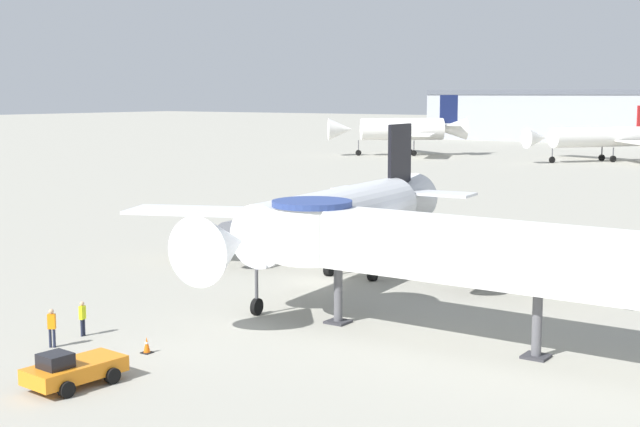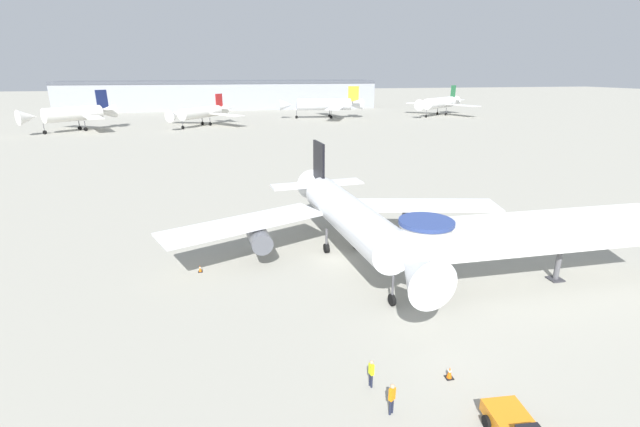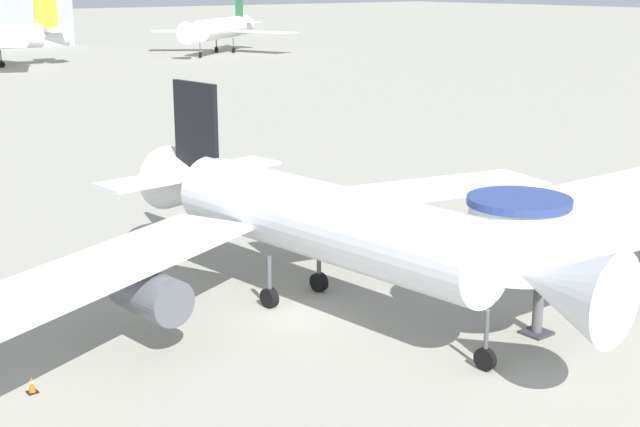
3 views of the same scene
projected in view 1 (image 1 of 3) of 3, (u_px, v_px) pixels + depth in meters
ground_plane at (325, 282)px, 54.83m from camera, size 800.00×800.00×0.00m
main_airplane at (340, 218)px, 54.15m from camera, size 33.74×26.17×9.45m
jet_bridge at (446, 248)px, 41.00m from camera, size 22.17×4.10×6.13m
pushback_tug_orange at (73, 369)px, 35.17m from camera, size 2.40×4.06×1.51m
traffic_cone_near_nose at (147, 345)px, 39.72m from camera, size 0.45×0.45×0.74m
traffic_cone_port_wing at (176, 257)px, 61.72m from camera, size 0.38×0.38×0.63m
ground_crew_marshaller at (52, 325)px, 40.52m from camera, size 0.40×0.35×1.80m
ground_crew_wing_walker at (82, 316)px, 42.45m from camera, size 0.25×0.36×1.69m
background_jet_red_tail at (600, 137)px, 151.79m from camera, size 25.02×23.99×9.53m
background_jet_navy_tail at (404, 129)px, 167.29m from camera, size 22.76×22.20×11.34m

